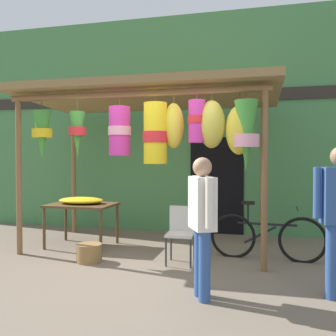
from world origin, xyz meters
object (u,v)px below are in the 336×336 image
at_px(display_table, 82,208).
at_px(wicker_basket_by_table, 89,253).
at_px(folding_chair, 181,229).
at_px(flower_heap_on_table, 82,200).
at_px(customer_foreground, 202,216).
at_px(parked_bicycle, 266,237).

bearing_deg(display_table, wicker_basket_by_table, -57.41).
bearing_deg(folding_chair, wicker_basket_by_table, -167.74).
height_order(flower_heap_on_table, customer_foreground, customer_foreground).
distance_m(wicker_basket_by_table, parked_bicycle, 2.72).
height_order(folding_chair, wicker_basket_by_table, folding_chair).
bearing_deg(flower_heap_on_table, parked_bicycle, -2.39).
xyz_separation_m(flower_heap_on_table, folding_chair, (1.93, -0.61, -0.31)).
height_order(folding_chair, parked_bicycle, parked_bicycle).
distance_m(flower_heap_on_table, customer_foreground, 3.13).
relative_size(folding_chair, parked_bicycle, 0.48).
height_order(display_table, flower_heap_on_table, flower_heap_on_table).
bearing_deg(folding_chair, parked_bicycle, 20.87).
bearing_deg(wicker_basket_by_table, customer_foreground, -29.28).
bearing_deg(parked_bicycle, flower_heap_on_table, 177.61).
bearing_deg(customer_foreground, display_table, 141.50).
height_order(flower_heap_on_table, parked_bicycle, parked_bicycle).
height_order(wicker_basket_by_table, parked_bicycle, parked_bicycle).
xyz_separation_m(flower_heap_on_table, customer_foreground, (2.45, -1.95, 0.11)).
bearing_deg(wicker_basket_by_table, flower_heap_on_table, 122.55).
height_order(display_table, folding_chair, folding_chair).
xyz_separation_m(parked_bicycle, customer_foreground, (-0.73, -1.82, 0.58)).
xyz_separation_m(display_table, customer_foreground, (2.44, -1.94, 0.25)).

